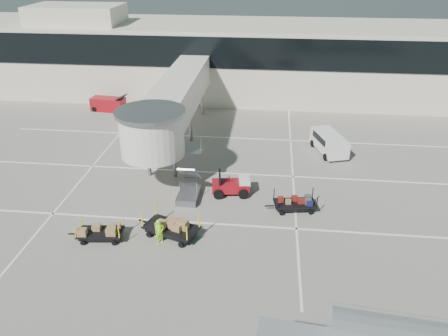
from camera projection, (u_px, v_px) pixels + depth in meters
The scene contains 11 objects.
ground at pixel (197, 242), 26.18m from camera, with size 140.00×140.00×0.00m, color #9C958B.
lane_markings at pixel (208, 170), 34.50m from camera, with size 40.00×30.00×0.02m.
terminal at pixel (235, 58), 50.83m from camera, with size 64.00×12.11×15.20m.
jet_bridge at pixel (172, 105), 35.46m from camera, with size 5.70×20.40×6.03m.
baggage_tug at pixel (232, 186), 30.98m from camera, with size 2.82×2.01×1.75m.
suitcase_cart at pixel (295, 204), 29.15m from camera, with size 3.47×1.81×1.33m.
box_cart_near at pixel (171, 227), 26.53m from camera, with size 4.07×2.64×1.57m.
box_cart_far at pixel (99, 232), 26.23m from camera, with size 3.35×1.59×1.29m.
ground_worker at pixel (160, 231), 25.78m from camera, with size 0.57×0.37×1.57m, color #89E918.
minivan at pixel (329, 141), 37.13m from camera, with size 2.98×4.65×1.64m.
belt_loader at pixel (109, 104), 46.63m from camera, with size 3.95×1.88×1.84m.
Camera 1 is at (3.93, -20.98, 15.87)m, focal length 35.00 mm.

